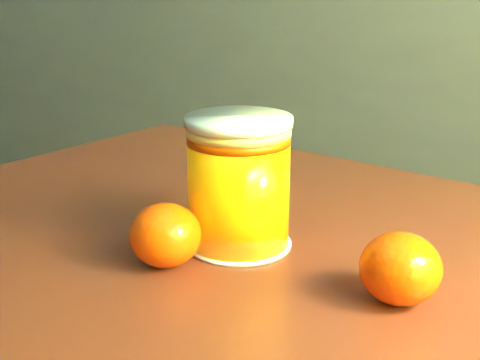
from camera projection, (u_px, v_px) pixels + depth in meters
The scene contains 4 objects.
kitchen_counter at pixel (246, 136), 2.00m from camera, with size 3.15×0.60×0.90m, color #525157.
juice_glass at pixel (239, 184), 0.57m from camera, with size 0.09×0.09×0.11m.
orange_front at pixel (166, 235), 0.54m from camera, with size 0.06×0.06×0.05m, color #FF4505.
orange_back at pixel (400, 268), 0.48m from camera, with size 0.06×0.06×0.05m, color #FF4505.
Camera 1 is at (0.99, -0.22, 0.93)m, focal length 50.00 mm.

